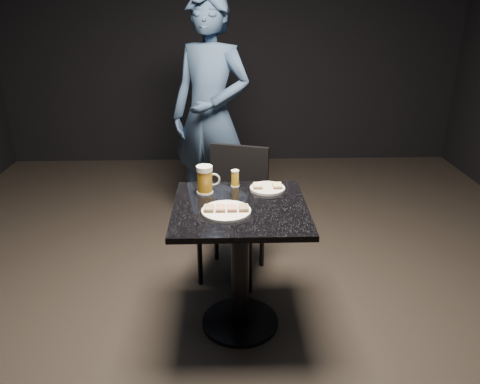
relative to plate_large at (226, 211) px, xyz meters
name	(u,v)px	position (x,y,z in m)	size (l,w,h in m)	color
floor	(240,323)	(0.07, 0.08, -0.76)	(6.00, 6.00, 0.00)	black
plate_large	(226,211)	(0.00, 0.00, 0.00)	(0.25, 0.25, 0.01)	white
plate_small	(267,188)	(0.23, 0.30, 0.00)	(0.20, 0.20, 0.01)	white
patron	(210,117)	(-0.11, 1.41, 0.15)	(0.66, 0.43, 1.81)	navy
table	(240,247)	(0.07, 0.08, -0.25)	(0.70, 0.70, 0.75)	black
beer_mug	(205,180)	(-0.11, 0.26, 0.07)	(0.13, 0.09, 0.16)	white
beer_tumbler	(235,178)	(0.05, 0.35, 0.04)	(0.05, 0.05, 0.10)	white
chair	(235,204)	(0.06, 0.67, -0.26)	(0.49, 0.49, 0.87)	black
canapes_on_plate_large	(226,208)	(0.00, 0.00, 0.02)	(0.23, 0.07, 0.02)	#4C3521
canapes_on_plate_small	(268,186)	(0.23, 0.30, 0.02)	(0.16, 0.07, 0.02)	#4C3521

